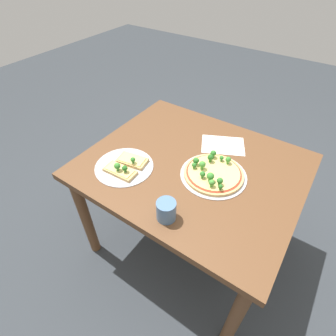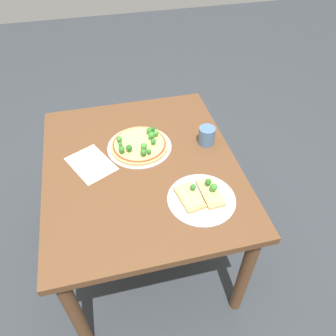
{
  "view_description": "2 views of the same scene",
  "coord_description": "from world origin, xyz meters",
  "px_view_note": "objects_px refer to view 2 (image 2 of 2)",
  "views": [
    {
      "loc": [
        0.46,
        -0.9,
        1.6
      ],
      "look_at": [
        -0.08,
        -0.12,
        0.73
      ],
      "focal_mm": 28.0,
      "sensor_mm": 36.0,
      "label": 1
    },
    {
      "loc": [
        -1.12,
        0.14,
        1.79
      ],
      "look_at": [
        -0.08,
        -0.12,
        0.73
      ],
      "focal_mm": 35.0,
      "sensor_mm": 36.0,
      "label": 2
    }
  ],
  "objects_px": {
    "dining_table": "(142,178)",
    "pizza_tray_whole": "(140,145)",
    "pizza_tray_slice": "(201,196)",
    "drinking_cup": "(207,136)"
  },
  "relations": [
    {
      "from": "dining_table",
      "to": "pizza_tray_whole",
      "type": "distance_m",
      "value": 0.17
    },
    {
      "from": "dining_table",
      "to": "pizza_tray_slice",
      "type": "distance_m",
      "value": 0.36
    },
    {
      "from": "pizza_tray_whole",
      "to": "drinking_cup",
      "type": "distance_m",
      "value": 0.34
    },
    {
      "from": "dining_table",
      "to": "pizza_tray_whole",
      "type": "xyz_separation_m",
      "value": [
        0.12,
        -0.02,
        0.11
      ]
    },
    {
      "from": "pizza_tray_slice",
      "to": "drinking_cup",
      "type": "xyz_separation_m",
      "value": [
        0.34,
        -0.14,
        0.03
      ]
    },
    {
      "from": "pizza_tray_whole",
      "to": "pizza_tray_slice",
      "type": "bearing_deg",
      "value": -152.91
    },
    {
      "from": "dining_table",
      "to": "drinking_cup",
      "type": "bearing_deg",
      "value": -77.52
    },
    {
      "from": "dining_table",
      "to": "pizza_tray_slice",
      "type": "height_order",
      "value": "pizza_tray_slice"
    },
    {
      "from": "dining_table",
      "to": "pizza_tray_whole",
      "type": "relative_size",
      "value": 3.32
    },
    {
      "from": "pizza_tray_slice",
      "to": "pizza_tray_whole",
      "type": "bearing_deg",
      "value": 27.09
    }
  ]
}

